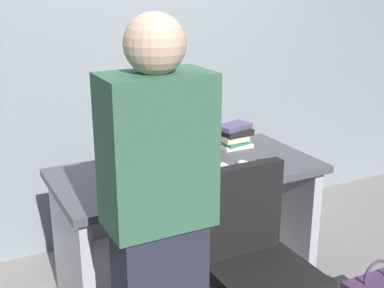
# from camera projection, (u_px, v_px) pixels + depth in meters

# --- Properties ---
(ground_plane) EXTENTS (9.00, 9.00, 0.00)m
(ground_plane) POSITION_uv_depth(u_px,v_px,m) (188.00, 287.00, 3.02)
(ground_plane) COLOR gray
(wall_back) EXTENTS (6.40, 0.10, 3.00)m
(wall_back) POSITION_uv_depth(u_px,v_px,m) (128.00, 18.00, 3.28)
(wall_back) COLOR gray
(wall_back) RESTS_ON ground
(desk) EXTENTS (1.45, 0.70, 0.76)m
(desk) POSITION_uv_depth(u_px,v_px,m) (188.00, 207.00, 2.86)
(desk) COLOR #4C4C51
(desk) RESTS_ON ground
(office_chair) EXTENTS (0.52, 0.52, 0.94)m
(office_chair) POSITION_uv_depth(u_px,v_px,m) (257.00, 278.00, 2.34)
(office_chair) COLOR black
(office_chair) RESTS_ON ground
(person_at_desk) EXTENTS (0.40, 0.24, 1.64)m
(person_at_desk) POSITION_uv_depth(u_px,v_px,m) (159.00, 225.00, 1.95)
(person_at_desk) COLOR #262838
(person_at_desk) RESTS_ON ground
(monitor) EXTENTS (0.54, 0.15, 0.46)m
(monitor) POSITION_uv_depth(u_px,v_px,m) (169.00, 116.00, 2.83)
(monitor) COLOR silver
(monitor) RESTS_ON desk
(keyboard) EXTENTS (0.44, 0.15, 0.02)m
(keyboard) POSITION_uv_depth(u_px,v_px,m) (196.00, 175.00, 2.65)
(keyboard) COLOR white
(keyboard) RESTS_ON desk
(mouse) EXTENTS (0.06, 0.10, 0.03)m
(mouse) POSITION_uv_depth(u_px,v_px,m) (244.00, 164.00, 2.79)
(mouse) COLOR white
(mouse) RESTS_ON desk
(cup_near_keyboard) EXTENTS (0.08, 0.08, 0.10)m
(cup_near_keyboard) POSITION_uv_depth(u_px,v_px,m) (118.00, 187.00, 2.41)
(cup_near_keyboard) COLOR #3372B2
(cup_near_keyboard) RESTS_ON desk
(book_stack) EXTENTS (0.23, 0.17, 0.15)m
(book_stack) POSITION_uv_depth(u_px,v_px,m) (235.00, 136.00, 3.09)
(book_stack) COLOR white
(book_stack) RESTS_ON desk
(cell_phone) EXTENTS (0.08, 0.15, 0.01)m
(cell_phone) POSITION_uv_depth(u_px,v_px,m) (268.00, 163.00, 2.83)
(cell_phone) COLOR black
(cell_phone) RESTS_ON desk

